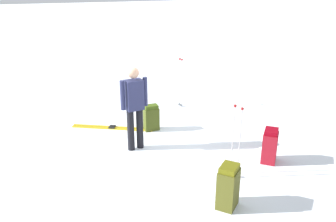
% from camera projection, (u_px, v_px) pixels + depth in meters
% --- Properties ---
extents(ground_plane, '(80.00, 80.00, 0.00)m').
position_uv_depth(ground_plane, '(168.00, 142.00, 7.70)').
color(ground_plane, white).
extents(skier_standing, '(0.28, 0.56, 1.70)m').
position_uv_depth(skier_standing, '(134.00, 104.00, 7.08)').
color(skier_standing, black).
rests_on(skier_standing, ground_plane).
extents(ski_pair_near, '(0.97, 1.78, 0.05)m').
position_uv_depth(ski_pair_near, '(112.00, 128.00, 8.37)').
color(ski_pair_near, gold).
rests_on(ski_pair_near, ground_plane).
extents(backpack_large_dark, '(0.44, 0.44, 0.70)m').
position_uv_depth(backpack_large_dark, '(228.00, 187.00, 5.46)').
color(backpack_large_dark, '#4D4C1A').
rests_on(backpack_large_dark, ground_plane).
extents(backpack_bright, '(0.23, 0.34, 0.60)m').
position_uv_depth(backpack_bright, '(151.00, 118.00, 8.19)').
color(backpack_bright, '#3D4816').
rests_on(backpack_bright, ground_plane).
extents(backpack_small_spare, '(0.43, 0.41, 0.66)m').
position_uv_depth(backpack_small_spare, '(270.00, 146.00, 6.79)').
color(backpack_small_spare, maroon).
rests_on(backpack_small_spare, ground_plane).
extents(ski_poles_planted_near, '(0.15, 0.09, 1.32)m').
position_uv_depth(ski_poles_planted_near, '(181.00, 80.00, 9.46)').
color(ski_poles_planted_near, '#ACB6C5').
rests_on(ski_poles_planted_near, ground_plane).
extents(ski_poles_planted_far, '(0.23, 0.12, 1.31)m').
position_uv_depth(ski_poles_planted_far, '(236.00, 138.00, 6.16)').
color(ski_poles_planted_far, '#B9B5B8').
rests_on(ski_poles_planted_far, ground_plane).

